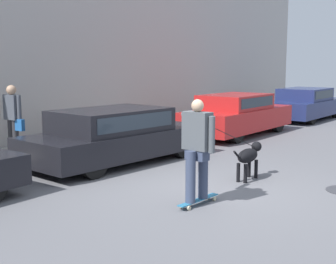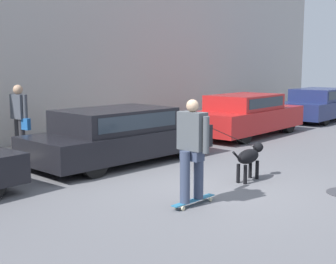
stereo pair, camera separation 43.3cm
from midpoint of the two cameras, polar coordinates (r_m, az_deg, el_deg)
The scene contains 9 objects.
ground_plane at distance 8.50m, azimuth 3.51°, elevation -7.13°, with size 36.00×36.00×0.00m, color slate.
back_wall at distance 12.83m, azimuth -19.87°, elevation 10.14°, with size 32.00×0.30×5.56m.
sidewalk_curb at distance 12.09m, azimuth -16.53°, elevation -2.45°, with size 30.00×1.86×0.15m.
parked_car_1 at distance 10.81m, azimuth -7.54°, elevation -0.50°, with size 4.55×2.00×1.25m.
parked_car_2 at distance 15.01m, azimuth 7.62°, elevation 2.07°, with size 4.59×1.85×1.31m.
parked_car_3 at distance 19.84m, azimuth 15.87°, elevation 3.26°, with size 4.63×1.89×1.29m.
dog at distance 9.27m, azimuth 8.51°, elevation -2.91°, with size 1.16×0.33×0.71m.
skateboarder at distance 7.42m, azimuth 1.98°, elevation -1.71°, with size 2.82×0.66×1.71m.
pedestrian_with_bag at distance 11.66m, azimuth -19.40°, elevation 1.89°, with size 0.24×0.67×1.62m.
Camera 1 is at (-6.82, -4.58, 2.26)m, focal length 50.00 mm.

